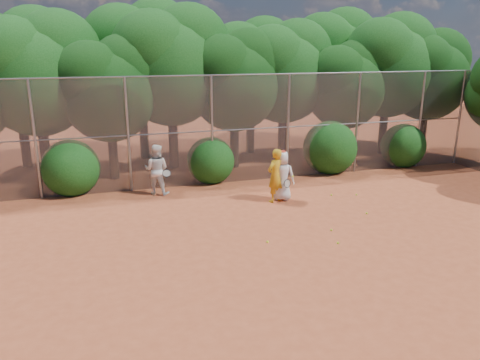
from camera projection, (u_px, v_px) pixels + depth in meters
name	position (u px, v px, depth m)	size (l,w,h in m)	color
ground	(303.00, 242.00, 12.42)	(80.00, 80.00, 0.00)	#A64625
fence_back	(235.00, 128.00, 17.32)	(20.05, 0.09, 4.03)	gray
tree_1	(37.00, 69.00, 17.15)	(4.64, 4.03, 6.35)	black
tree_2	(109.00, 85.00, 17.37)	(3.99, 3.47, 5.47)	black
tree_3	(172.00, 61.00, 18.77)	(4.89, 4.26, 6.70)	black
tree_4	(235.00, 77.00, 19.09)	(4.19, 3.64, 5.73)	black
tree_5	(285.00, 68.00, 20.46)	(4.51, 3.92, 6.17)	black
tree_6	(346.00, 82.00, 20.39)	(3.86, 3.36, 5.29)	black
tree_7	(389.00, 62.00, 21.43)	(4.77, 4.14, 6.53)	black
tree_8	(429.00, 72.00, 21.84)	(4.25, 3.70, 5.82)	black
tree_9	(16.00, 63.00, 18.94)	(4.83, 4.20, 6.62)	black
tree_10	(141.00, 54.00, 20.45)	(5.15, 4.48, 7.06)	black
tree_11	(252.00, 64.00, 21.61)	(4.64, 4.03, 6.35)	black
tree_12	(333.00, 56.00, 23.34)	(5.02, 4.37, 6.88)	black
bush_0	(71.00, 165.00, 16.24)	(2.00, 2.00, 2.00)	#104311
bush_1	(211.00, 158.00, 17.67)	(1.80, 1.80, 1.80)	#104311
bush_2	(330.00, 145.00, 19.02)	(2.20, 2.20, 2.20)	#104311
bush_3	(403.00, 144.00, 20.05)	(1.90, 1.90, 1.90)	#104311
player_yellow	(275.00, 176.00, 15.37)	(0.89, 0.68, 1.79)	gold
player_teen	(282.00, 176.00, 15.55)	(0.98, 0.87, 1.71)	white
player_white	(157.00, 169.00, 16.18)	(1.06, 0.97, 1.76)	white
ball_0	(331.00, 230.00, 13.11)	(0.07, 0.07, 0.07)	#D6EA2A
ball_1	(356.00, 195.00, 16.21)	(0.07, 0.07, 0.07)	#D6EA2A
ball_2	(338.00, 243.00, 12.25)	(0.07, 0.07, 0.07)	#D6EA2A
ball_3	(367.00, 213.00, 14.41)	(0.07, 0.07, 0.07)	#D6EA2A
ball_4	(268.00, 242.00, 12.32)	(0.07, 0.07, 0.07)	#D6EA2A
ball_5	(331.00, 195.00, 16.18)	(0.07, 0.07, 0.07)	#D6EA2A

